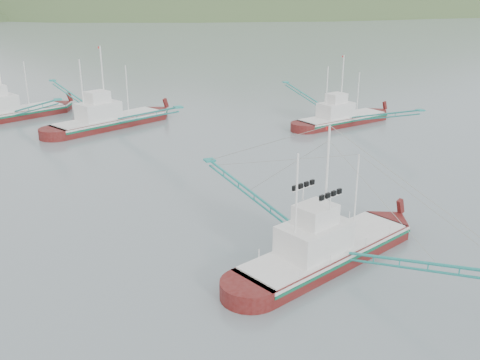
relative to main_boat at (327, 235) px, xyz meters
name	(u,v)px	position (x,y,z in m)	size (l,w,h in m)	color
ground	(275,251)	(-2.31, 2.60, -1.93)	(1200.00, 1200.00, 0.00)	slate
main_boat	(327,235)	(0.00, 0.00, 0.00)	(13.95, 23.79, 9.90)	#500F0D
bg_boat_far	(108,110)	(-5.93, 42.58, 0.32)	(15.55, 26.23, 11.14)	#500F0D
bg_boat_right	(342,112)	(22.60, 31.79, -0.26)	(13.68, 23.77, 9.72)	#500F0D
bg_boat_extra	(7,103)	(-17.77, 52.60, 0.33)	(15.53, 26.19, 11.14)	#500F0D
headland_right	(292,10)	(237.69, 432.60, -1.93)	(684.00, 432.00, 306.00)	#3B532A
ridge_distant	(43,9)	(27.69, 562.60, -1.93)	(960.00, 400.00, 240.00)	slate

